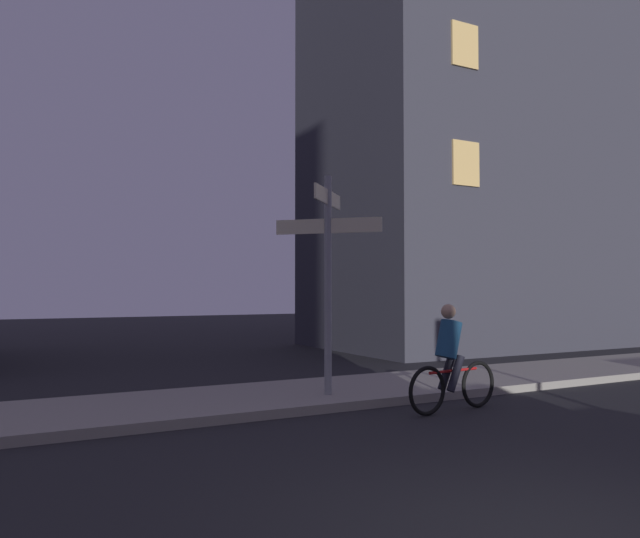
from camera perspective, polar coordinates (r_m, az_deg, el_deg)
sidewalk_kerb at (r=9.97m, az=-7.54°, el=-12.07°), size 40.00×2.50×0.14m
signpost at (r=9.92m, az=0.75°, el=0.65°), size 1.28×1.28×3.55m
cyclist at (r=9.46m, az=12.12°, el=-8.45°), size 1.81×0.37×1.61m
building_right_block at (r=22.52m, az=15.73°, el=13.75°), size 12.03×6.33×15.80m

